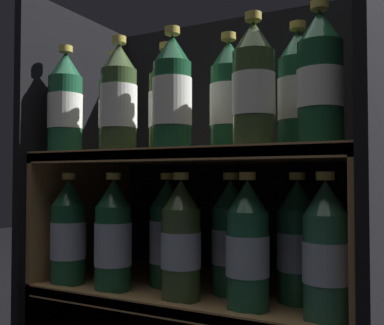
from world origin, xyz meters
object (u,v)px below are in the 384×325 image
bottle_upper_front_1 (119,101)px  bottle_upper_front_4 (320,80)px  bottle_upper_back_2 (229,99)px  bottle_upper_front_2 (172,96)px  bottle_upper_back_1 (166,104)px  bottle_lower_front_0 (68,234)px  bottle_upper_back_0 (115,108)px  bottle_lower_back_1 (167,235)px  bottle_upper_front_0 (65,106)px  bottle_lower_back_3 (298,244)px  bottle_upper_front_3 (254,87)px  bottle_lower_front_3 (248,247)px  bottle_lower_back_2 (231,239)px  bottle_lower_front_2 (181,242)px  bottle_lower_front_4 (326,253)px  bottle_lower_front_1 (113,238)px  bottle_upper_back_3 (298,92)px  bottle_lower_back_0 (115,231)px

bottle_upper_front_1 → bottle_upper_front_4: bearing=0.0°
bottle_upper_front_4 → bottle_upper_back_2: bearing=157.0°
bottle_upper_back_2 → bottle_upper_front_2: bearing=-134.5°
bottle_upper_back_1 → bottle_lower_front_0: size_ratio=1.00×
bottle_upper_back_0 → bottle_lower_back_1: bottle_upper_back_0 is taller
bottle_upper_front_0 → bottle_lower_front_0: 0.28m
bottle_upper_front_2 → bottle_lower_back_3: 0.37m
bottle_upper_front_1 → bottle_upper_front_3: same height
bottle_upper_back_0 → bottle_upper_back_1: bearing=0.0°
bottle_lower_front_0 → bottle_lower_front_3: size_ratio=1.00×
bottle_upper_front_1 → bottle_lower_back_2: (0.21, 0.08, -0.28)m
bottle_lower_front_0 → bottle_lower_front_2: size_ratio=1.00×
bottle_upper_front_4 → bottle_lower_front_4: 0.28m
bottle_upper_back_2 → bottle_lower_front_3: bottle_upper_back_2 is taller
bottle_lower_front_2 → bottle_lower_front_1: bearing=-180.0°
bottle_upper_back_0 → bottle_lower_back_1: bearing=0.0°
bottle_upper_front_1 → bottle_lower_front_0: size_ratio=1.00×
bottle_upper_back_1 → bottle_upper_back_3: size_ratio=1.00×
bottle_lower_front_1 → bottle_lower_front_3: (0.29, 0.00, 0.00)m
bottle_lower_front_4 → bottle_lower_back_0: 0.50m
bottle_lower_front_2 → bottle_lower_back_3: size_ratio=1.00×
bottle_upper_front_1 → bottle_lower_front_1: size_ratio=1.00×
bottle_lower_front_4 → bottle_upper_front_2: bearing=180.0°
bottle_upper_front_2 → bottle_upper_back_1: (-0.06, 0.08, 0.00)m
bottle_lower_back_3 → bottle_lower_front_2: bearing=-157.2°
bottle_lower_back_0 → bottle_lower_back_2: size_ratio=1.00×
bottle_lower_front_1 → bottle_lower_back_0: same height
bottle_upper_back_3 → bottle_lower_back_1: size_ratio=1.00×
bottle_upper_back_3 → bottle_upper_front_1: bearing=-166.5°
bottle_upper_front_0 → bottle_upper_back_1: 0.23m
bottle_upper_front_2 → bottle_upper_front_4: bearing=0.0°
bottle_upper_front_0 → bottle_lower_front_3: (0.43, 0.00, -0.28)m
bottle_upper_back_1 → bottle_lower_back_3: (0.29, 0.00, -0.28)m
bottle_upper_front_0 → bottle_upper_back_1: size_ratio=1.00×
bottle_upper_back_0 → bottle_lower_front_3: 0.46m
bottle_upper_front_2 → bottle_lower_back_2: bottle_upper_front_2 is taller
bottle_lower_front_4 → bottle_upper_front_0: bearing=180.0°
bottle_upper_front_2 → bottle_lower_front_0: size_ratio=1.00×
bottle_upper_front_2 → bottle_upper_back_0: size_ratio=1.00×
bottle_upper_front_3 → bottle_lower_back_0: size_ratio=1.00×
bottle_lower_back_1 → bottle_upper_front_2: bearing=-54.5°
bottle_upper_front_1 → bottle_upper_back_0: same height
bottle_lower_front_0 → bottle_lower_front_1: same height
bottle_upper_back_0 → bottle_lower_back_3: size_ratio=1.00×
bottle_upper_front_2 → bottle_upper_front_4: same height
bottle_upper_front_0 → bottle_upper_front_2: same height
bottle_upper_front_4 → bottle_upper_back_3: same height
bottle_upper_back_0 → bottle_lower_back_0: 0.28m
bottle_lower_front_0 → bottle_lower_front_3: same height
bottle_upper_front_1 → bottle_upper_back_3: 0.36m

